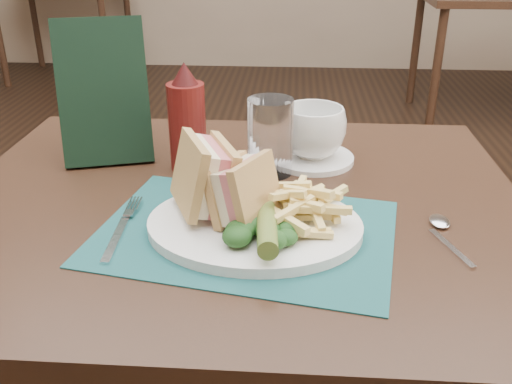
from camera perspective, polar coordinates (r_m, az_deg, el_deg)
floor at (r=1.73m, az=0.09°, el=-15.62°), size 7.00×7.00×0.00m
wall_back at (r=4.93m, az=2.86°, el=12.40°), size 6.00×0.00×6.00m
table_main at (r=1.11m, az=-1.70°, el=-18.18°), size 0.90×0.75×0.75m
table_bg_left at (r=4.77m, az=-18.35°, el=15.31°), size 0.90×0.75×0.75m
table_bg_right at (r=3.80m, az=22.44°, el=12.26°), size 0.90×0.75×0.75m
placemat at (r=0.80m, az=-1.06°, el=-4.03°), size 0.45×0.36×0.00m
plate at (r=0.80m, az=-0.15°, el=-3.37°), size 0.31×0.26×0.01m
sandwich_half_a at (r=0.79m, az=-6.67°, el=1.44°), size 0.12×0.13×0.11m
sandwich_half_b at (r=0.78m, az=-2.58°, el=0.59°), size 0.11×0.12×0.09m
kale_garnish at (r=0.74m, az=0.42°, el=-4.06°), size 0.11×0.08×0.03m
pickle_spear at (r=0.73m, az=1.10°, el=-3.61°), size 0.03×0.12×0.03m
fries_pile at (r=0.79m, az=4.43°, el=-1.14°), size 0.18×0.20×0.05m
fork at (r=0.82m, az=-13.28°, el=-3.28°), size 0.04×0.17×0.01m
spoon at (r=0.82m, az=18.55°, el=-4.23°), size 0.08×0.15×0.01m
saucer at (r=1.03m, az=5.60°, el=3.38°), size 0.18×0.18×0.01m
coffee_cup at (r=1.02m, az=5.73°, el=6.00°), size 0.16×0.16×0.09m
drinking_glass at (r=0.96m, az=1.44°, el=5.54°), size 0.10×0.10×0.13m
ketchup_bottle at (r=0.98m, az=-6.94°, el=7.45°), size 0.08×0.08×0.19m
check_presenter at (r=1.04m, az=-15.02°, el=9.61°), size 0.17×0.13×0.25m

